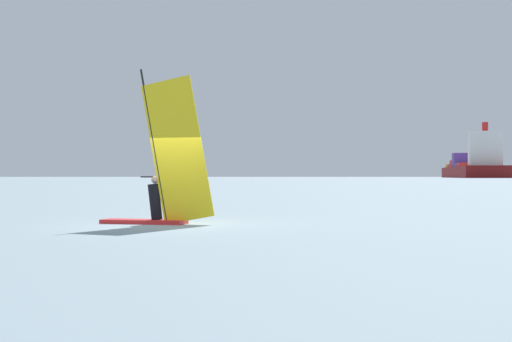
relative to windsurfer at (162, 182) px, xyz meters
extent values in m
plane|color=gray|center=(0.51, -0.47, -1.20)|extent=(4000.00, 4000.00, 0.00)
cube|color=red|center=(-0.55, -0.08, -1.14)|extent=(2.57, 1.11, 0.12)
cylinder|color=black|center=(-0.24, -0.04, 1.11)|extent=(0.87, 0.19, 4.40)
cube|color=yellow|center=(0.47, 0.07, 0.94)|extent=(2.23, 0.39, 4.32)
cylinder|color=black|center=(0.10, 0.02, 0.16)|extent=(1.51, 0.27, 0.04)
cylinder|color=black|center=(-0.20, -0.03, -0.56)|extent=(0.49, 0.38, 1.07)
sphere|color=tan|center=(-0.20, -0.03, 0.08)|extent=(0.22, 0.22, 0.22)
cube|color=maroon|center=(-52.81, 535.97, 2.87)|extent=(66.27, 151.08, 8.14)
cube|color=silver|center=(-38.57, 481.42, 18.40)|extent=(23.10, 16.18, 22.94)
cylinder|color=red|center=(-38.57, 481.42, 32.87)|extent=(4.00, 4.00, 6.00)
cube|color=red|center=(-47.09, 514.08, 8.24)|extent=(29.39, 20.12, 2.60)
cube|color=#59388C|center=(-50.97, 528.91, 8.24)|extent=(29.39, 20.12, 2.60)
cube|color=#59388C|center=(-54.84, 543.75, 12.14)|extent=(29.39, 20.12, 10.40)
cube|color=red|center=(-58.71, 558.58, 9.54)|extent=(29.39, 20.12, 5.20)
cube|color=red|center=(-62.59, 573.42, 8.24)|extent=(29.39, 20.12, 2.60)
cube|color=gold|center=(-66.46, 588.25, 8.24)|extent=(29.39, 20.12, 2.60)
camera|label=1|loc=(10.77, -18.08, 0.19)|focal=50.58mm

